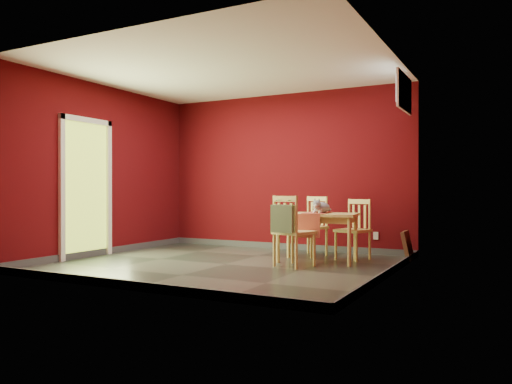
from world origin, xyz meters
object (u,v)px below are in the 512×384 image
at_px(chair_far_left, 311,225).
at_px(cat, 321,205).
at_px(dining_table, 317,219).
at_px(chair_near, 292,230).
at_px(picture_frame, 408,246).
at_px(chair_far_right, 354,228).
at_px(tote_bag, 283,219).

xyz_separation_m(chair_far_left, cat, (0.38, -0.58, 0.33)).
height_order(dining_table, chair_near, chair_near).
distance_m(dining_table, picture_frame, 1.38).
bearing_deg(chair_near, chair_far_right, 64.23).
bearing_deg(cat, tote_bag, -92.61).
height_order(chair_far_right, tote_bag, tote_bag).
bearing_deg(cat, dining_table, -131.28).
height_order(chair_far_left, picture_frame, chair_far_left).
distance_m(chair_far_left, cat, 0.77).
distance_m(tote_bag, cat, 0.88).
bearing_deg(tote_bag, chair_near, 79.57).
bearing_deg(chair_far_right, chair_near, -115.77).
relative_size(dining_table, tote_bag, 2.79).
distance_m(chair_near, cat, 0.72).
bearing_deg(dining_table, chair_far_right, 53.31).
relative_size(chair_near, picture_frame, 2.17).
height_order(chair_far_left, tote_bag, chair_far_left).
relative_size(dining_table, picture_frame, 2.71).
distance_m(tote_bag, picture_frame, 2.02).
relative_size(chair_far_right, cat, 2.02).
height_order(chair_near, tote_bag, chair_near).
bearing_deg(chair_far_left, dining_table, -62.07).
xyz_separation_m(chair_far_left, chair_far_right, (0.72, -0.09, -0.02)).
distance_m(chair_far_right, picture_frame, 0.79).
bearing_deg(chair_far_left, cat, -56.80).
distance_m(chair_far_left, chair_far_right, 0.72).
bearing_deg(tote_bag, cat, 74.39).
bearing_deg(tote_bag, chair_far_right, 66.59).
xyz_separation_m(dining_table, picture_frame, (1.13, 0.68, -0.39)).
distance_m(dining_table, cat, 0.21).
height_order(dining_table, tote_bag, tote_bag).
bearing_deg(picture_frame, chair_far_right, -168.40).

